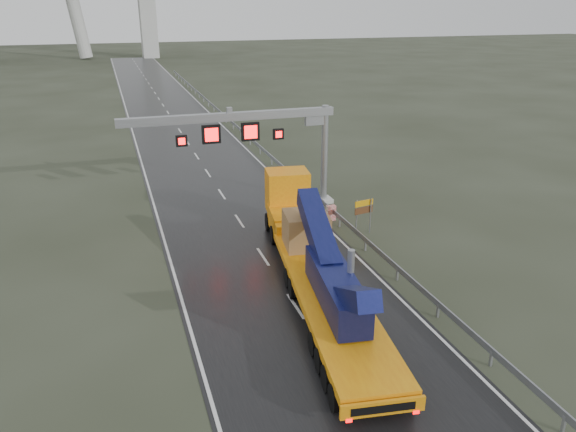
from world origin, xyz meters
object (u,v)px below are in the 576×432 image
object	(u,v)px
heavy_haul_truck	(311,246)
striped_barrier	(331,213)
exit_sign_pair	(364,210)
sign_gantry	(260,132)

from	to	relation	value
heavy_haul_truck	striped_barrier	world-z (taller)	heavy_haul_truck
exit_sign_pair	striped_barrier	distance (m)	3.19
sign_gantry	heavy_haul_truck	distance (m)	11.84
sign_gantry	striped_barrier	size ratio (longest dim) A/B	14.02
sign_gantry	exit_sign_pair	world-z (taller)	sign_gantry
sign_gantry	exit_sign_pair	xyz separation A→B (m)	(5.00, -6.49, -3.99)
sign_gantry	striped_barrier	xyz separation A→B (m)	(3.90, -3.70, -5.08)
heavy_haul_truck	sign_gantry	bearing A→B (deg)	96.16
sign_gantry	striped_barrier	world-z (taller)	sign_gantry
heavy_haul_truck	exit_sign_pair	xyz separation A→B (m)	(5.32, 4.73, -0.21)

